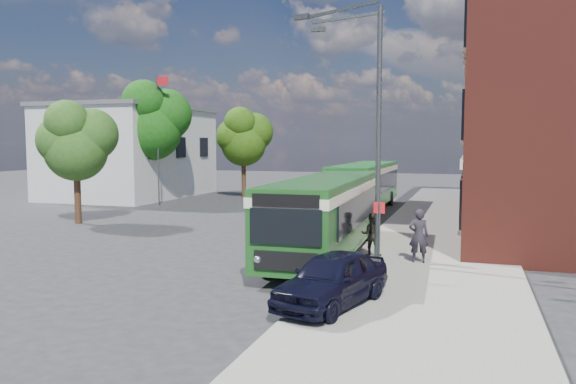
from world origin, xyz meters
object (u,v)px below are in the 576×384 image
(bus_front, at_px, (328,208))
(parked_car, at_px, (332,279))
(street_lamp, at_px, (368,130))
(bus_rear, at_px, (365,182))

(bus_front, xyz_separation_m, parked_car, (1.85, -6.99, -0.99))
(street_lamp, bearing_deg, bus_front, 140.70)
(bus_rear, height_order, parked_car, bus_rear)
(street_lamp, xyz_separation_m, bus_front, (-1.77, 1.45, -2.96))
(bus_front, distance_m, bus_rear, 14.90)
(street_lamp, relative_size, bus_front, 0.76)
(street_lamp, relative_size, parked_car, 2.21)
(street_lamp, height_order, bus_rear, street_lamp)
(street_lamp, distance_m, bus_rear, 16.84)
(bus_rear, distance_m, parked_car, 22.08)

